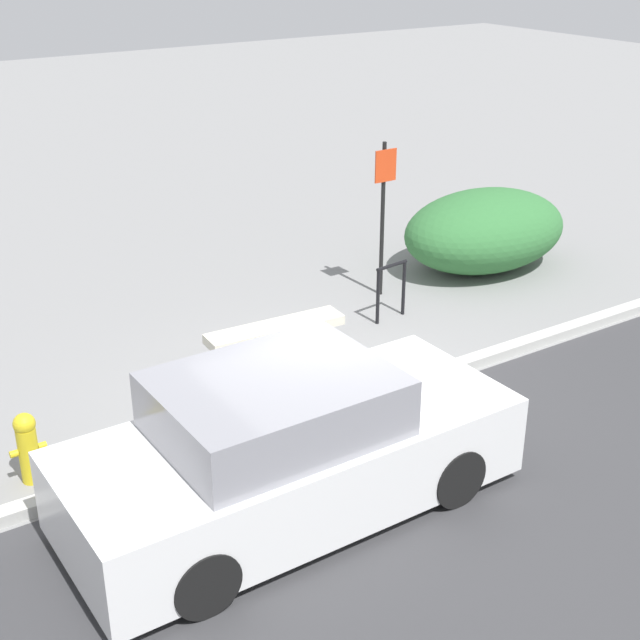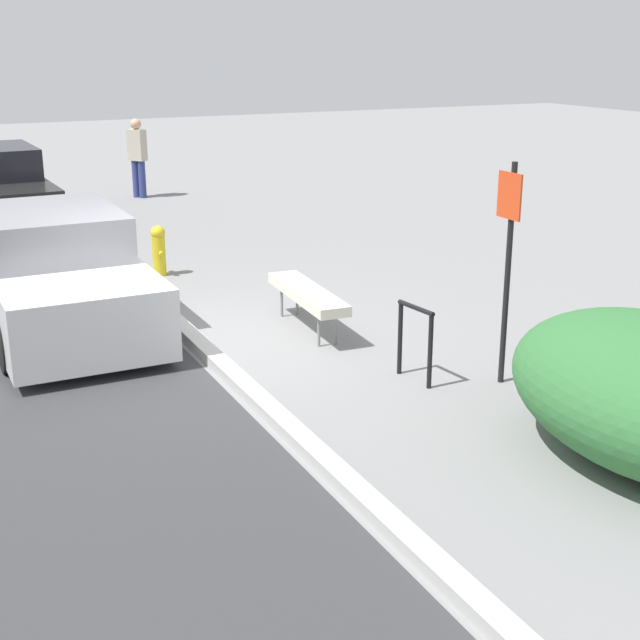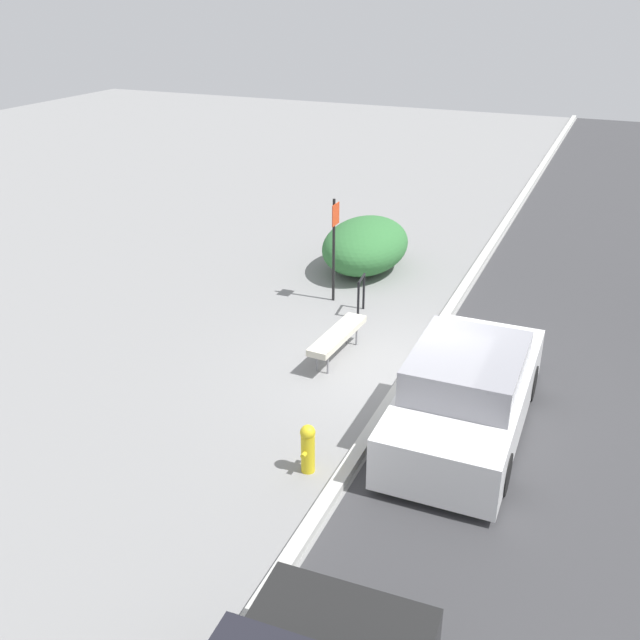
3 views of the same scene
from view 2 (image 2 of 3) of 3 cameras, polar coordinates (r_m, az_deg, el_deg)
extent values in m
plane|color=gray|center=(10.62, -8.10, -1.53)|extent=(60.00, 60.00, 0.00)
cube|color=#B7B7B2|center=(10.59, -8.11, -1.20)|extent=(60.00, 0.20, 0.13)
cylinder|color=gray|center=(11.49, -2.47, 1.19)|extent=(0.04, 0.04, 0.40)
cylinder|color=gray|center=(10.37, -0.08, -0.65)|extent=(0.04, 0.04, 0.40)
cylinder|color=gray|center=(11.56, -1.47, 1.30)|extent=(0.04, 0.04, 0.40)
cylinder|color=gray|center=(10.44, 1.00, -0.51)|extent=(0.04, 0.04, 0.40)
cube|color=beige|center=(10.89, -0.82, 1.70)|extent=(1.83, 0.49, 0.12)
cylinder|color=black|center=(9.51, 5.15, -1.16)|extent=(0.05, 0.05, 0.80)
cylinder|color=black|center=(9.15, 7.07, -2.01)|extent=(0.05, 0.05, 0.80)
cylinder|color=black|center=(9.21, 6.17, 0.77)|extent=(0.55, 0.12, 0.05)
cylinder|color=black|center=(9.22, 11.91, 2.78)|extent=(0.06, 0.06, 2.30)
cube|color=red|center=(9.03, 12.03, 7.79)|extent=(0.36, 0.02, 0.46)
cylinder|color=gold|center=(13.70, -10.26, 4.06)|extent=(0.20, 0.20, 0.60)
sphere|color=gold|center=(13.63, -10.34, 5.51)|extent=(0.22, 0.22, 0.22)
cylinder|color=gold|center=(13.82, -10.43, 4.42)|extent=(0.08, 0.07, 0.07)
cylinder|color=gold|center=(13.56, -10.11, 4.18)|extent=(0.08, 0.07, 0.07)
cylinder|color=navy|center=(20.56, -11.32, 8.82)|extent=(0.16, 0.16, 0.83)
cylinder|color=navy|center=(20.68, -11.69, 8.85)|extent=(0.16, 0.16, 0.83)
cube|color=#B7AD99|center=(20.52, -11.63, 10.92)|extent=(0.45, 0.40, 0.68)
sphere|color=tan|center=(20.47, -11.71, 12.19)|extent=(0.23, 0.23, 0.23)
cylinder|color=black|center=(10.40, -10.57, -0.32)|extent=(0.60, 0.19, 0.60)
cylinder|color=black|center=(10.12, -19.35, -1.55)|extent=(0.60, 0.19, 0.60)
cylinder|color=black|center=(12.90, -13.86, 2.97)|extent=(0.60, 0.19, 0.60)
cube|color=white|center=(11.43, -16.37, 2.04)|extent=(4.32, 1.79, 0.80)
cube|color=gray|center=(11.44, -16.81, 5.42)|extent=(2.08, 1.59, 0.56)
cylinder|color=black|center=(16.79, -16.64, 6.09)|extent=(0.61, 0.20, 0.60)
cylinder|color=black|center=(19.23, -18.21, 7.34)|extent=(0.61, 0.20, 0.60)
camera|label=1|loc=(15.27, -45.14, 19.16)|focal=50.00mm
camera|label=3|loc=(20.67, -27.89, 23.75)|focal=40.00mm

